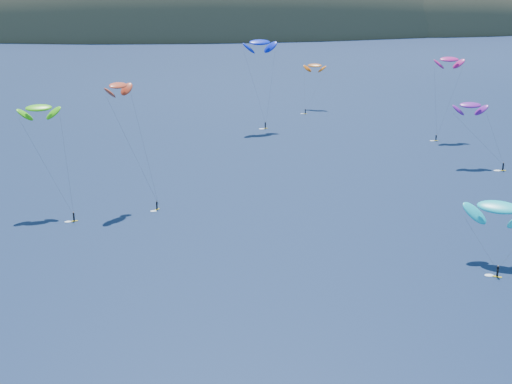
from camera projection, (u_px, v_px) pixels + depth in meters
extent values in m
ellipsoid|color=#3D3526|center=(200.00, 40.00, 591.59)|extent=(600.00, 300.00, 210.00)
ellipsoid|color=#3D3526|center=(9.00, 32.00, 601.35)|extent=(340.00, 240.00, 120.00)
ellipsoid|color=#3D3526|center=(395.00, 36.00, 588.62)|extent=(320.00, 220.00, 156.00)
ellipsoid|color=#3D3526|center=(512.00, 25.00, 637.81)|extent=(240.00, 180.00, 84.00)
cube|color=gold|center=(74.00, 221.00, 141.63)|extent=(1.50, 0.73, 0.08)
cylinder|color=black|center=(74.00, 217.00, 141.35)|extent=(0.34, 0.34, 1.54)
sphere|color=#8C6047|center=(73.00, 213.00, 141.07)|extent=(0.26, 0.26, 0.26)
ellipsoid|color=#4DDD13|center=(39.00, 108.00, 143.61)|extent=(8.70, 5.46, 4.50)
cube|color=gold|center=(265.00, 128.00, 220.16)|extent=(1.66, 0.97, 0.09)
cylinder|color=black|center=(265.00, 125.00, 219.85)|extent=(0.38, 0.38, 1.71)
sphere|color=#8C6047|center=(265.00, 122.00, 219.55)|extent=(0.29, 0.29, 0.29)
ellipsoid|color=#081DCD|center=(260.00, 42.00, 214.85)|extent=(11.63, 8.19, 5.91)
cube|color=gold|center=(497.00, 277.00, 116.62)|extent=(1.52, 1.16, 0.08)
cylinder|color=black|center=(498.00, 271.00, 116.33)|extent=(0.35, 0.35, 1.62)
sphere|color=#8C6047|center=(498.00, 266.00, 116.04)|extent=(0.27, 0.27, 0.27)
ellipsoid|color=#11CBD6|center=(498.00, 207.00, 120.79)|extent=(11.89, 9.98, 6.06)
cube|color=gold|center=(503.00, 171.00, 175.79)|extent=(1.66, 0.63, 0.09)
cylinder|color=black|center=(503.00, 167.00, 175.48)|extent=(0.38, 0.38, 1.73)
sphere|color=#8C6047|center=(504.00, 163.00, 175.17)|extent=(0.29, 0.29, 0.29)
ellipsoid|color=#7C179A|center=(470.00, 105.00, 178.16)|extent=(8.74, 4.75, 4.68)
cube|color=gold|center=(436.00, 141.00, 205.21)|extent=(1.40, 0.46, 0.08)
cylinder|color=black|center=(436.00, 138.00, 204.95)|extent=(0.32, 0.32, 1.48)
sphere|color=#8C6047|center=(436.00, 135.00, 204.68)|extent=(0.25, 0.25, 0.25)
ellipsoid|color=#C51878|center=(449.00, 59.00, 203.89)|extent=(8.87, 4.43, 4.85)
cube|color=gold|center=(157.00, 210.00, 148.23)|extent=(1.17, 1.39, 0.08)
cylinder|color=black|center=(157.00, 205.00, 147.95)|extent=(0.33, 0.33, 1.52)
sphere|color=#8C6047|center=(157.00, 201.00, 147.68)|extent=(0.25, 0.25, 0.25)
ellipsoid|color=red|center=(118.00, 85.00, 145.72)|extent=(7.22, 8.06, 4.16)
cube|color=gold|center=(305.00, 114.00, 241.38)|extent=(1.36, 0.86, 0.07)
cylinder|color=black|center=(305.00, 111.00, 241.12)|extent=(0.31, 0.31, 1.40)
sphere|color=#8C6047|center=(305.00, 109.00, 240.87)|extent=(0.24, 0.24, 0.24)
ellipsoid|color=orange|center=(315.00, 65.00, 248.43)|extent=(8.38, 6.21, 4.24)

